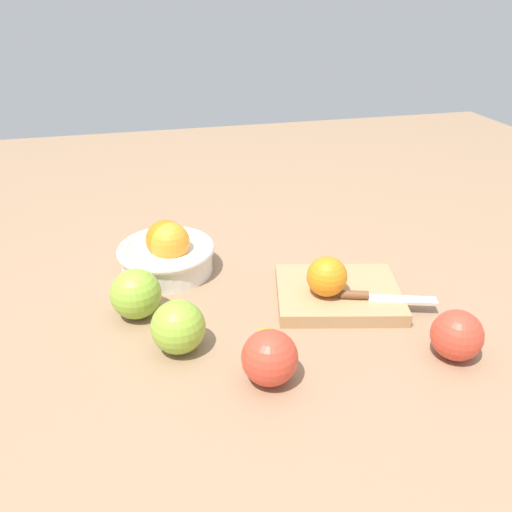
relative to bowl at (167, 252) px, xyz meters
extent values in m
plane|color=#997556|center=(0.13, -0.16, -0.04)|extent=(2.40, 2.40, 0.00)
cylinder|color=white|center=(0.00, 0.00, -0.02)|extent=(0.17, 0.17, 0.05)
torus|color=white|center=(0.00, 0.00, 0.01)|extent=(0.18, 0.18, 0.02)
sphere|color=orange|center=(0.00, 0.00, 0.02)|extent=(0.07, 0.07, 0.07)
sphere|color=orange|center=(0.01, -0.01, 0.02)|extent=(0.07, 0.07, 0.07)
cube|color=tan|center=(0.27, -0.16, -0.03)|extent=(0.24, 0.21, 0.02)
sphere|color=orange|center=(0.24, -0.18, 0.02)|extent=(0.07, 0.07, 0.07)
cube|color=silver|center=(0.36, -0.22, -0.02)|extent=(0.11, 0.05, 0.00)
cylinder|color=brown|center=(0.28, -0.20, -0.01)|extent=(0.05, 0.03, 0.01)
sphere|color=#8EB738|center=(-0.01, -0.24, 0.00)|extent=(0.08, 0.08, 0.08)
sphere|color=#D6422D|center=(0.10, -0.33, 0.00)|extent=(0.08, 0.08, 0.08)
sphere|color=#D6422D|center=(0.37, -0.35, 0.00)|extent=(0.07, 0.07, 0.07)
sphere|color=#8EB738|center=(-0.06, -0.13, 0.00)|extent=(0.08, 0.08, 0.08)
ellipsoid|color=orange|center=(0.13, -0.24, -0.04)|extent=(0.06, 0.06, 0.01)
camera|label=1|loc=(-0.04, -0.85, 0.44)|focal=36.53mm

